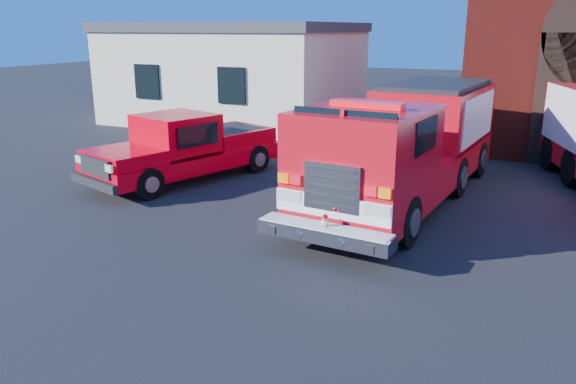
% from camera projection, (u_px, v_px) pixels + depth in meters
% --- Properties ---
extents(ground, '(100.00, 100.00, 0.00)m').
position_uv_depth(ground, '(312.00, 238.00, 11.49)').
color(ground, black).
rests_on(ground, ground).
extents(side_building, '(10.20, 8.20, 4.35)m').
position_uv_depth(side_building, '(237.00, 71.00, 25.79)').
color(side_building, beige).
rests_on(side_building, ground).
extents(fire_engine, '(3.36, 9.12, 2.75)m').
position_uv_depth(fire_engine, '(408.00, 144.00, 13.64)').
color(fire_engine, black).
rests_on(fire_engine, ground).
extents(pickup_truck, '(3.74, 6.06, 1.87)m').
position_uv_depth(pickup_truck, '(185.00, 148.00, 15.71)').
color(pickup_truck, black).
rests_on(pickup_truck, ground).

